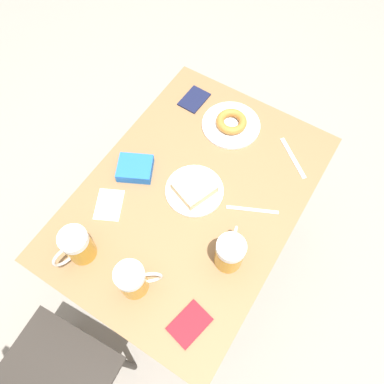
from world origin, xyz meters
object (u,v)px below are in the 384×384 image
Objects in this scene: passport_near_edge at (190,324)px; knife at (293,158)px; beer_mug_left at (77,246)px; passport_far_edge at (194,99)px; napkin_folded at (109,205)px; plate_with_donut at (231,123)px; blue_pouch at (135,168)px; fork at (252,210)px; plate_with_cake at (195,189)px; beer_mug_right at (133,280)px; beer_mug_center at (230,252)px.

knife is at bearing -90.83° from passport_near_edge.
passport_far_edge is at bearing -87.23° from beer_mug_left.
knife is (-0.48, -0.54, -0.00)m from napkin_folded.
plate_with_donut is 0.78m from passport_near_edge.
fork is at bearing -168.55° from blue_pouch.
plate_with_cake is 0.32m from napkin_folded.
plate_with_cake is 1.51× the size of passport_near_edge.
beer_mug_left is 0.88× the size of blue_pouch.
passport_near_edge is at bearing 179.78° from beer_mug_left.
napkin_folded is at bearing -35.89° from beer_mug_right.
beer_mug_left is 0.36m from blue_pouch.
plate_with_cake is at bearing -137.70° from napkin_folded.
blue_pouch is (0.24, 0.05, 0.00)m from plate_with_cake.
plate_with_donut is at bearing -117.80° from blue_pouch.
fork is at bearing -167.93° from plate_with_cake.
beer_mug_center is 0.94× the size of napkin_folded.
knife is at bearing -126.74° from plate_with_cake.
knife is at bearing -107.15° from beer_mug_right.
beer_mug_right is 0.32m from napkin_folded.
beer_mug_right is (-0.06, 0.73, 0.06)m from plate_with_donut.
beer_mug_left is (0.16, 0.74, 0.06)m from plate_with_donut.
passport_near_edge is at bearing 90.48° from beer_mug_center.
passport_far_edge is at bearing -71.57° from beer_mug_right.
plate_with_donut is at bearing -48.95° from fork.
plate_with_cake is 0.29m from beer_mug_center.
plate_with_cake reaches higher than blue_pouch.
plate_with_donut is (0.04, -0.33, -0.00)m from plate_with_cake.
napkin_folded is at bearing 29.99° from fork.
beer_mug_center is at bearing -173.53° from napkin_folded.
plate_with_donut is 0.28m from knife.
beer_mug_left reaches higher than passport_far_edge.
fork is (0.02, -0.21, -0.07)m from beer_mug_center.
beer_mug_right is (-0.22, -0.01, 0.00)m from beer_mug_left.
beer_mug_right is at bearing 94.45° from plate_with_donut.
plate_with_cake is at bearing -87.08° from beer_mug_right.
beer_mug_center is at bearing -131.65° from beer_mug_right.
beer_mug_right is at bearing 144.11° from napkin_folded.
blue_pouch is at bearing 89.78° from passport_far_edge.
plate_with_donut is at bearing -69.99° from passport_near_edge.
passport_near_edge is at bearing 157.59° from napkin_folded.
fork is at bearing -113.69° from beer_mug_right.
plate_with_cake is at bearing 12.07° from fork.
beer_mug_left reaches higher than napkin_folded.
plate_with_cake is 0.22m from fork.
beer_mug_left is at bearing 58.84° from knife.
blue_pouch is at bearing -53.80° from beer_mug_right.
beer_mug_center is 0.88× the size of knife.
passport_far_edge reaches higher than napkin_folded.
napkin_folded is at bearing 90.99° from blue_pouch.
blue_pouch reaches higher than fork.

